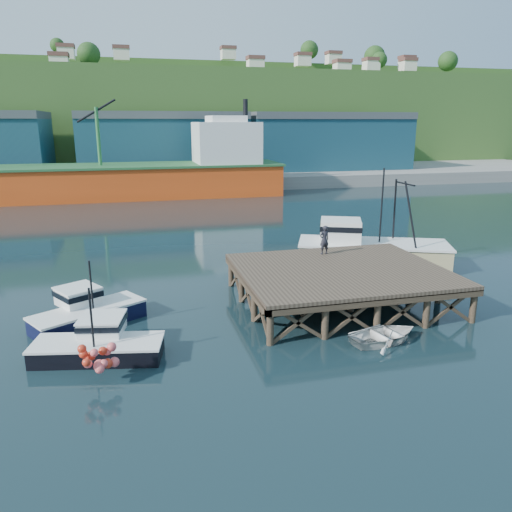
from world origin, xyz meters
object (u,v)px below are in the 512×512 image
object	(u,v)px
boat_black	(99,343)
boat_navy	(86,311)
trawler	(370,247)
dinghy	(385,335)
dockworker	(324,240)

from	to	relation	value
boat_black	boat_navy	bearing A→B (deg)	112.98
boat_navy	boat_black	size ratio (longest dim) A/B	1.00
trawler	boat_black	bearing A→B (deg)	-128.47
trawler	dinghy	distance (m)	13.46
dinghy	dockworker	size ratio (longest dim) A/B	1.95
dockworker	dinghy	bearing A→B (deg)	76.47
boat_navy	dockworker	xyz separation A→B (m)	(14.83, 3.12, 2.34)
trawler	dinghy	xyz separation A→B (m)	(-5.35, -12.30, -1.13)
boat_black	trawler	world-z (taller)	trawler
boat_navy	trawler	size ratio (longest dim) A/B	0.53
dockworker	boat_black	bearing A→B (deg)	16.60
boat_navy	dinghy	size ratio (longest dim) A/B	1.66
boat_navy	trawler	world-z (taller)	trawler
boat_black	trawler	xyz separation A→B (m)	(18.92, 10.42, 0.85)
trawler	dinghy	world-z (taller)	trawler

